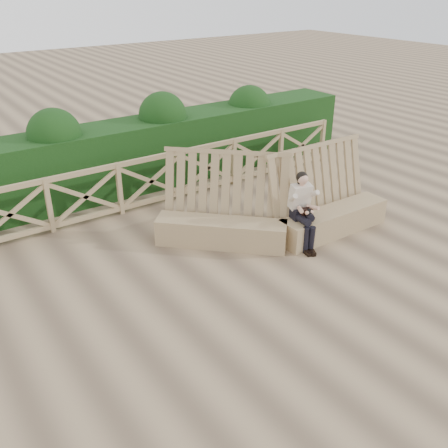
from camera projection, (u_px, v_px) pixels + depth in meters
ground at (253, 278)px, 8.13m from camera, size 60.00×60.00×0.00m
bench at (278, 217)px, 9.24m from camera, size 4.20×2.27×1.62m
woman at (303, 206)px, 8.84m from camera, size 0.48×0.81×1.36m
guardrail at (151, 181)px, 10.45m from camera, size 10.10×0.09×1.10m
hedge at (126, 157)px, 11.24m from camera, size 12.00×1.20×1.50m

